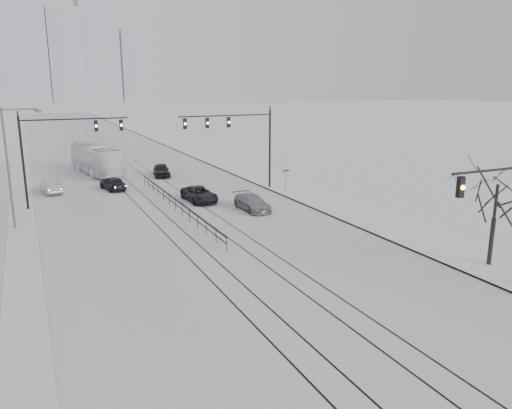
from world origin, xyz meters
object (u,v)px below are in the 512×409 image
object	(u,v)px
sedan_sb_inner	(113,183)
sedan_nb_far	(162,170)
sedan_nb_front	(199,194)
bare_tree	(497,193)
sedan_sb_outer	(51,186)
sedan_nb_right	(252,203)
box_truck	(96,160)

from	to	relation	value
sedan_sb_inner	sedan_nb_far	world-z (taller)	sedan_nb_far
sedan_nb_front	sedan_nb_far	distance (m)	14.03
bare_tree	sedan_sb_inner	size ratio (longest dim) A/B	1.50
sedan_sb_inner	sedan_nb_far	distance (m)	8.47
bare_tree	sedan_sb_outer	world-z (taller)	bare_tree
sedan_sb_outer	sedan_nb_far	xyz separation A→B (m)	(12.28, 4.37, 0.02)
sedan_nb_front	sedan_nb_right	size ratio (longest dim) A/B	1.06
sedan_sb_outer	box_truck	size ratio (longest dim) A/B	0.36
sedan_sb_outer	sedan_nb_front	bearing A→B (deg)	134.64
sedan_sb_inner	sedan_nb_front	world-z (taller)	sedan_sb_inner
sedan_nb_front	sedan_nb_right	distance (m)	5.90
sedan_nb_far	box_truck	size ratio (longest dim) A/B	0.36
bare_tree	sedan_sb_inner	distance (m)	36.18
sedan_nb_front	sedan_nb_right	world-z (taller)	sedan_nb_front
sedan_sb_outer	sedan_nb_front	size ratio (longest dim) A/B	0.90
sedan_nb_far	sedan_sb_inner	bearing A→B (deg)	-130.27
sedan_sb_inner	sedan_nb_far	size ratio (longest dim) A/B	0.94
sedan_nb_front	sedan_nb_far	world-z (taller)	sedan_nb_far
sedan_sb_inner	sedan_nb_right	xyz separation A→B (m)	(9.46, -13.60, -0.03)
sedan_nb_right	box_truck	bearing A→B (deg)	109.46
sedan_nb_front	sedan_sb_outer	bearing A→B (deg)	139.18
sedan_sb_inner	sedan_nb_front	size ratio (longest dim) A/B	0.83
sedan_sb_inner	sedan_sb_outer	xyz separation A→B (m)	(-5.81, 1.11, 0.03)
sedan_sb_inner	box_truck	size ratio (longest dim) A/B	0.33
box_truck	sedan_nb_front	bearing A→B (deg)	99.57
sedan_nb_right	sedan_sb_outer	bearing A→B (deg)	133.88
sedan_sb_inner	box_truck	distance (m)	10.62
bare_tree	sedan_nb_right	size ratio (longest dim) A/B	1.33
bare_tree	sedan_nb_right	distance (m)	20.02
bare_tree	sedan_nb_front	xyz separation A→B (m)	(-10.26, 23.33, -3.81)
sedan_nb_right	sedan_nb_far	distance (m)	19.31
sedan_sb_outer	sedan_nb_right	distance (m)	21.20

